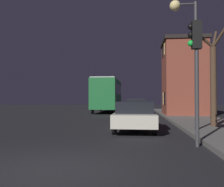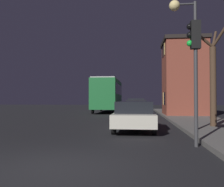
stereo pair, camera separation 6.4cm
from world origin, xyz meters
TOP-DOWN VIEW (x-y plane):
  - ground_plane at (0.00, 0.00)m, footprint 120.00×120.00m
  - brick_building at (5.87, 17.26)m, footprint 3.70×4.25m
  - streetlamp at (3.95, 6.04)m, footprint 1.21×0.48m
  - traffic_light at (3.67, 2.89)m, footprint 0.43×0.24m
  - bare_tree at (5.60, 7.63)m, footprint 1.79×2.08m
  - bus at (-1.64, 23.08)m, footprint 2.60×9.03m
  - car_near_lane at (1.68, 6.82)m, footprint 1.89×4.58m
  - car_mid_lane at (1.70, 14.29)m, footprint 1.70×4.13m
  - car_far_lane at (1.64, 21.13)m, footprint 1.84×4.21m

SIDE VIEW (x-z plane):
  - ground_plane at x=0.00m, z-range 0.00..0.00m
  - car_near_lane at x=1.68m, z-range 0.04..1.44m
  - car_mid_lane at x=1.70m, z-range 0.03..1.50m
  - car_far_lane at x=1.64m, z-range 0.04..1.62m
  - bus at x=-1.64m, z-range 0.35..4.09m
  - bare_tree at x=5.60m, z-range 0.00..5.19m
  - traffic_light at x=3.67m, z-range 0.89..4.91m
  - brick_building at x=5.87m, z-range 0.19..6.78m
  - streetlamp at x=3.95m, z-range 1.52..7.30m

